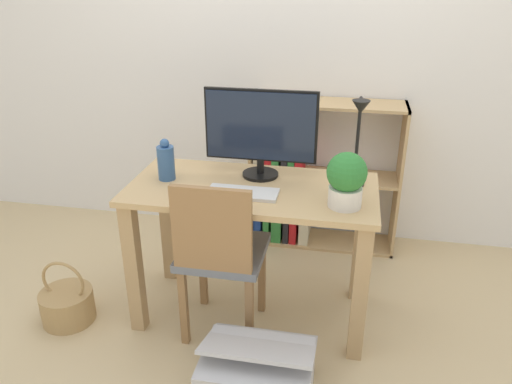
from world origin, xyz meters
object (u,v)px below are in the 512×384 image
(desk_lamp, at_px, (358,135))
(chair, at_px, (220,252))
(basket, at_px, (67,304))
(vase, at_px, (166,162))
(storage_box, at_px, (257,377))
(bookshelf, at_px, (295,181))
(potted_plant, at_px, (346,179))
(monitor, at_px, (261,129))
(keyboard, at_px, (243,193))

(desk_lamp, relative_size, chair, 0.51)
(basket, bearing_deg, desk_lamp, 12.57)
(vase, xyz_separation_m, storage_box, (0.58, -0.61, -0.70))
(vase, relative_size, bookshelf, 0.22)
(vase, distance_m, bookshelf, 1.07)
(vase, distance_m, desk_lamp, 0.94)
(storage_box, bearing_deg, bookshelf, 90.86)
(potted_plant, bearing_deg, chair, -172.79)
(monitor, height_order, keyboard, monitor)
(chair, bearing_deg, potted_plant, 5.87)
(vase, xyz_separation_m, basket, (-0.50, -0.27, -0.74))
(bookshelf, xyz_separation_m, basket, (-1.06, -1.09, -0.34))
(monitor, height_order, desk_lamp, same)
(keyboard, height_order, vase, vase)
(bookshelf, height_order, storage_box, bookshelf)
(monitor, xyz_separation_m, keyboard, (-0.04, -0.24, -0.24))
(desk_lamp, distance_m, basket, 1.72)
(potted_plant, xyz_separation_m, bookshelf, (-0.33, 0.97, -0.44))
(desk_lamp, height_order, bookshelf, desk_lamp)
(storage_box, bearing_deg, basket, 162.60)
(desk_lamp, relative_size, potted_plant, 1.76)
(bookshelf, bearing_deg, vase, -124.06)
(desk_lamp, xyz_separation_m, potted_plant, (-0.04, -0.19, -0.14))
(keyboard, height_order, potted_plant, potted_plant)
(monitor, bearing_deg, potted_plant, -32.85)
(chair, relative_size, bookshelf, 0.90)
(monitor, relative_size, storage_box, 1.19)
(keyboard, xyz_separation_m, desk_lamp, (0.51, 0.16, 0.26))
(monitor, relative_size, vase, 2.66)
(monitor, distance_m, potted_plant, 0.53)
(keyboard, bearing_deg, vase, 165.00)
(vase, bearing_deg, desk_lamp, 3.10)
(monitor, height_order, basket, monitor)
(monitor, xyz_separation_m, chair, (-0.13, -0.35, -0.51))
(monitor, distance_m, vase, 0.49)
(bookshelf, bearing_deg, monitor, -98.61)
(desk_lamp, xyz_separation_m, storage_box, (-0.34, -0.66, -0.88))
(storage_box, bearing_deg, vase, 133.56)
(keyboard, bearing_deg, bookshelf, 81.21)
(vase, xyz_separation_m, chair, (0.32, -0.22, -0.35))
(potted_plant, height_order, basket, potted_plant)
(keyboard, distance_m, vase, 0.43)
(monitor, xyz_separation_m, potted_plant, (0.43, -0.28, -0.12))
(vase, relative_size, potted_plant, 0.84)
(desk_lamp, bearing_deg, keyboard, -162.51)
(vase, distance_m, basket, 0.93)
(potted_plant, bearing_deg, basket, -174.95)
(keyboard, bearing_deg, basket, -170.24)
(bookshelf, distance_m, storage_box, 1.46)
(monitor, bearing_deg, basket, -157.24)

